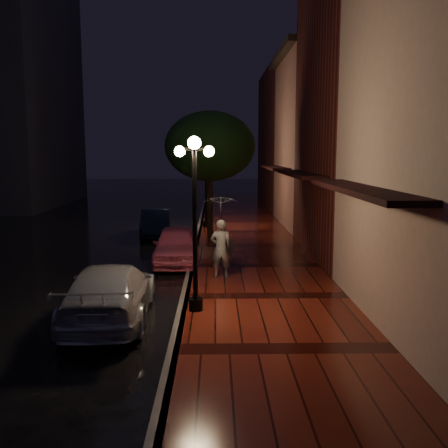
% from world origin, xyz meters
% --- Properties ---
extents(ground, '(120.00, 120.00, 0.00)m').
position_xyz_m(ground, '(0.00, 0.00, 0.00)').
color(ground, black).
rests_on(ground, ground).
extents(sidewalk, '(4.50, 60.00, 0.15)m').
position_xyz_m(sidewalk, '(2.25, 0.00, 0.07)').
color(sidewalk, '#45120C').
rests_on(sidewalk, ground).
extents(curb, '(0.25, 60.00, 0.15)m').
position_xyz_m(curb, '(0.00, 0.00, 0.07)').
color(curb, '#595451').
rests_on(curb, ground).
extents(storefront_mid, '(5.00, 8.00, 11.00)m').
position_xyz_m(storefront_mid, '(7.00, 2.00, 5.50)').
color(storefront_mid, '#511914').
rests_on(storefront_mid, ground).
extents(storefront_far, '(5.00, 8.00, 9.00)m').
position_xyz_m(storefront_far, '(7.00, 10.00, 4.50)').
color(storefront_far, '#8C5951').
rests_on(storefront_far, ground).
extents(storefront_extra, '(5.00, 12.00, 10.00)m').
position_xyz_m(storefront_extra, '(7.00, 20.00, 5.00)').
color(storefront_extra, '#511914').
rests_on(storefront_extra, ground).
extents(streetlamp_near, '(0.96, 0.36, 4.31)m').
position_xyz_m(streetlamp_near, '(0.35, -5.00, 2.60)').
color(streetlamp_near, black).
rests_on(streetlamp_near, sidewalk).
extents(streetlamp_far, '(0.96, 0.36, 4.31)m').
position_xyz_m(streetlamp_far, '(0.35, 9.00, 2.60)').
color(streetlamp_far, black).
rests_on(streetlamp_far, sidewalk).
extents(street_tree, '(4.16, 4.16, 5.80)m').
position_xyz_m(street_tree, '(0.61, 5.99, 4.24)').
color(street_tree, black).
rests_on(street_tree, sidewalk).
extents(pink_car, '(1.77, 4.08, 1.37)m').
position_xyz_m(pink_car, '(-0.60, 1.00, 0.69)').
color(pink_car, '#EA607F').
rests_on(pink_car, ground).
extents(navy_car, '(1.74, 4.06, 1.30)m').
position_xyz_m(navy_car, '(-2.08, 7.09, 0.65)').
color(navy_car, black).
rests_on(navy_car, ground).
extents(silver_car, '(2.17, 4.86, 1.39)m').
position_xyz_m(silver_car, '(-1.73, -5.25, 0.69)').
color(silver_car, '#AEAFB6').
rests_on(silver_car, ground).
extents(woman_with_umbrella, '(1.07, 1.10, 2.59)m').
position_xyz_m(woman_with_umbrella, '(1.02, -1.66, 1.86)').
color(woman_with_umbrella, silver).
rests_on(woman_with_umbrella, sidewalk).
extents(parking_meter, '(0.12, 0.10, 1.19)m').
position_xyz_m(parking_meter, '(0.15, -0.07, 0.87)').
color(parking_meter, black).
rests_on(parking_meter, sidewalk).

